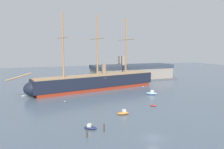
{
  "coord_description": "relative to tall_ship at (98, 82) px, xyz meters",
  "views": [
    {
      "loc": [
        -23.38,
        -36.04,
        19.53
      ],
      "look_at": [
        3.91,
        36.73,
        9.72
      ],
      "focal_mm": 31.86,
      "sensor_mm": 36.0,
      "label": 1
    }
  ],
  "objects": [
    {
      "name": "dockside_warehouse_right",
      "position": [
        29.87,
        22.5,
        1.04
      ],
      "size": [
        57.46,
        17.94,
        15.59
      ],
      "color": "#565659",
      "rests_on": "ground"
    },
    {
      "name": "motorboat_near_centre",
      "position": [
        -3.56,
        -39.24,
        -3.32
      ],
      "size": [
        3.78,
        1.82,
        1.54
      ],
      "color": "orange",
      "rests_on": "ground"
    },
    {
      "name": "dinghy_far_left",
      "position": [
        -33.4,
        -3.42,
        -3.64
      ],
      "size": [
        2.02,
        1.71,
        0.44
      ],
      "color": "silver",
      "rests_on": "ground"
    },
    {
      "name": "dinghy_mid_right",
      "position": [
        9.81,
        -34.83,
        -3.6
      ],
      "size": [
        2.3,
        2.14,
        0.52
      ],
      "color": "#B22D28",
      "rests_on": "ground"
    },
    {
      "name": "mooring_piling_left_pair",
      "position": [
        -17.51,
        -50.95,
        -2.99
      ],
      "size": [
        0.39,
        0.39,
        1.75
      ],
      "primitive_type": "cylinder",
      "color": "#4C3D2D",
      "rests_on": "ground"
    },
    {
      "name": "ground_plane",
      "position": [
        -3.73,
        -56.34,
        -3.86
      ],
      "size": [
        400.0,
        400.0,
        0.0
      ],
      "primitive_type": "plane",
      "color": "#4C5B6B"
    },
    {
      "name": "dinghy_far_right",
      "position": [
        23.83,
        -2.63,
        -3.64
      ],
      "size": [
        1.8,
        2.0,
        0.45
      ],
      "color": "#7FB2D6",
      "rests_on": "ground"
    },
    {
      "name": "mooring_piling_nearest",
      "position": [
        -12.93,
        -49.26,
        -2.89
      ],
      "size": [
        0.31,
        0.31,
        1.96
      ],
      "primitive_type": "cylinder",
      "color": "#423323",
      "rests_on": "ground"
    },
    {
      "name": "seagull_in_flight",
      "position": [
        -3.5,
        -22.39,
        4.92
      ],
      "size": [
        1.13,
        0.96,
        0.14
      ],
      "color": "silver"
    },
    {
      "name": "motorboat_foreground_left",
      "position": [
        -15.7,
        -46.67,
        -3.39
      ],
      "size": [
        3.45,
        2.88,
        1.36
      ],
      "color": "#1E284C",
      "rests_on": "ground"
    },
    {
      "name": "motorboat_alongside_stern",
      "position": [
        18.77,
        -19.17,
        -3.17
      ],
      "size": [
        4.99,
        4.27,
        1.97
      ],
      "color": "#7FB2D6",
      "rests_on": "ground"
    },
    {
      "name": "motorboat_distant_centre",
      "position": [
        -2.98,
        9.78,
        -3.41
      ],
      "size": [
        3.31,
        2.46,
        1.29
      ],
      "color": "#7FB2D6",
      "rests_on": "ground"
    },
    {
      "name": "tall_ship",
      "position": [
        0.0,
        0.0,
        0.0
      ],
      "size": [
        73.11,
        21.09,
        35.47
      ],
      "color": "maroon",
      "rests_on": "ground"
    },
    {
      "name": "dinghy_alongside_bow",
      "position": [
        -18.29,
        -18.62,
        -3.61
      ],
      "size": [
        0.93,
        2.13,
        0.5
      ],
      "color": "gray",
      "rests_on": "ground"
    }
  ]
}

